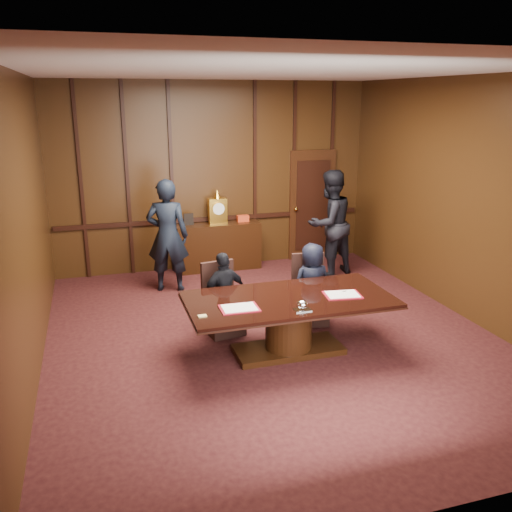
{
  "coord_description": "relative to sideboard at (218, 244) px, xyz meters",
  "views": [
    {
      "loc": [
        -2.23,
        -6.51,
        3.19
      ],
      "look_at": [
        -0.1,
        0.46,
        1.05
      ],
      "focal_mm": 38.0,
      "sensor_mm": 36.0,
      "label": 1
    }
  ],
  "objects": [
    {
      "name": "room",
      "position": [
        0.07,
        -3.12,
        1.24
      ],
      "size": [
        7.0,
        7.04,
        3.5
      ],
      "color": "black",
      "rests_on": "ground"
    },
    {
      "name": "sideboard",
      "position": [
        0.0,
        0.0,
        0.0
      ],
      "size": [
        1.6,
        0.45,
        1.54
      ],
      "color": "black",
      "rests_on": "ground"
    },
    {
      "name": "conference_table",
      "position": [
        0.05,
        -3.76,
        0.02
      ],
      "size": [
        2.62,
        1.32,
        0.76
      ],
      "color": "black",
      "rests_on": "ground"
    },
    {
      "name": "folder_left",
      "position": [
        -0.66,
        -3.94,
        0.28
      ],
      "size": [
        0.47,
        0.34,
        0.02
      ],
      "rotation": [
        0.0,
        0.0,
        -0.03
      ],
      "color": "maroon",
      "rests_on": "conference_table"
    },
    {
      "name": "folder_right",
      "position": [
        0.72,
        -3.89,
        0.28
      ],
      "size": [
        0.5,
        0.39,
        0.02
      ],
      "rotation": [
        0.0,
        0.0,
        -0.14
      ],
      "color": "maroon",
      "rests_on": "conference_table"
    },
    {
      "name": "inkstand",
      "position": [
        0.05,
        -4.21,
        0.33
      ],
      "size": [
        0.2,
        0.14,
        0.12
      ],
      "color": "white",
      "rests_on": "conference_table"
    },
    {
      "name": "notepad",
      "position": [
        -1.13,
        -4.05,
        0.28
      ],
      "size": [
        0.1,
        0.07,
        0.01
      ],
      "primitive_type": "cube",
      "rotation": [
        0.0,
        0.0,
        0.04
      ],
      "color": "#DDB86C",
      "rests_on": "conference_table"
    },
    {
      "name": "chair_left",
      "position": [
        -0.61,
        -2.88,
        -0.19
      ],
      "size": [
        0.55,
        0.55,
        0.99
      ],
      "rotation": [
        0.0,
        0.0,
        0.17
      ],
      "color": "black",
      "rests_on": "ground"
    },
    {
      "name": "chair_right",
      "position": [
        0.7,
        -2.88,
        -0.19
      ],
      "size": [
        0.55,
        0.55,
        0.99
      ],
      "rotation": [
        0.0,
        0.0,
        -0.16
      ],
      "color": "black",
      "rests_on": "ground"
    },
    {
      "name": "signatory_left",
      "position": [
        -0.6,
        -2.96,
        0.11
      ],
      "size": [
        0.75,
        0.48,
        1.18
      ],
      "primitive_type": "imported",
      "rotation": [
        0.0,
        0.0,
        3.44
      ],
      "color": "black",
      "rests_on": "ground"
    },
    {
      "name": "signatory_right",
      "position": [
        0.7,
        -2.96,
        0.12
      ],
      "size": [
        0.61,
        0.42,
        1.21
      ],
      "primitive_type": "imported",
      "rotation": [
        0.0,
        0.0,
        3.21
      ],
      "color": "black",
      "rests_on": "ground"
    },
    {
      "name": "witness_left",
      "position": [
        -1.08,
        -0.92,
        0.47
      ],
      "size": [
        0.81,
        0.65,
        1.92
      ],
      "primitive_type": "imported",
      "rotation": [
        0.0,
        0.0,
        2.84
      ],
      "color": "black",
      "rests_on": "ground"
    },
    {
      "name": "witness_right",
      "position": [
        1.87,
        -0.94,
        0.49
      ],
      "size": [
        1.14,
        1.01,
        1.95
      ],
      "primitive_type": "imported",
      "rotation": [
        0.0,
        0.0,
        3.48
      ],
      "color": "black",
      "rests_on": "ground"
    }
  ]
}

